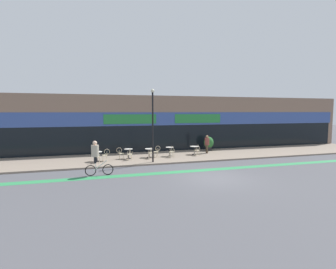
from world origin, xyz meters
name	(u,v)px	position (x,y,z in m)	size (l,w,h in m)	color
ground_plane	(214,178)	(0.00, 0.00, 0.00)	(120.00, 120.00, 0.00)	#4C4C51
sidewalk_slab	(175,156)	(0.00, 7.25, 0.06)	(40.00, 5.50, 0.12)	gray
storefront_facade	(160,123)	(0.00, 11.96, 2.61)	(40.00, 4.06, 5.25)	#7F6656
bike_lane_stripe	(200,170)	(0.00, 2.03, 0.00)	(36.00, 0.70, 0.01)	#2D844C
bistro_table_0	(97,154)	(-6.29, 6.45, 0.65)	(0.76, 0.76, 0.73)	black
bistro_table_1	(129,152)	(-3.90, 6.97, 0.66)	(0.65, 0.65, 0.77)	black
bistro_table_2	(149,151)	(-2.23, 7.04, 0.62)	(0.69, 0.69, 0.71)	black
bistro_table_3	(170,150)	(-0.49, 7.10, 0.65)	(0.64, 0.64, 0.75)	black
bistro_table_4	(194,149)	(1.80, 7.33, 0.63)	(0.74, 0.74, 0.71)	black
cafe_chair_0_near	(97,156)	(-6.30, 5.83, 0.64)	(0.45, 0.60, 0.90)	beige
cafe_chair_0_side	(106,154)	(-5.67, 6.45, 0.64)	(0.59, 0.43, 0.90)	beige
cafe_chair_1_near	(130,153)	(-3.90, 6.34, 0.64)	(0.41, 0.58, 0.90)	beige
cafe_chair_1_side	(120,152)	(-4.52, 6.97, 0.64)	(0.59, 0.44, 0.90)	beige
cafe_chair_2_near	(151,152)	(-2.24, 6.41, 0.64)	(0.43, 0.59, 0.90)	beige
cafe_chair_2_side	(157,151)	(-1.61, 7.04, 0.64)	(0.58, 0.40, 0.90)	beige
cafe_chair_3_near	(172,151)	(-0.49, 6.48, 0.64)	(0.42, 0.58, 0.90)	beige
cafe_chair_4_near	(197,149)	(1.80, 6.71, 0.64)	(0.44, 0.59, 0.90)	beige
planter_pot	(209,143)	(3.96, 9.05, 0.81)	(0.91, 0.91, 1.30)	#232326
lamp_post	(153,120)	(-2.40, 5.06, 3.16)	(0.26, 0.26, 5.27)	black
cyclist_0	(96,155)	(-6.45, 2.56, 1.23)	(1.65, 0.48, 2.08)	black
pedestrian_near_end	(207,143)	(3.13, 7.67, 1.06)	(0.44, 0.44, 1.58)	#4C3D2D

